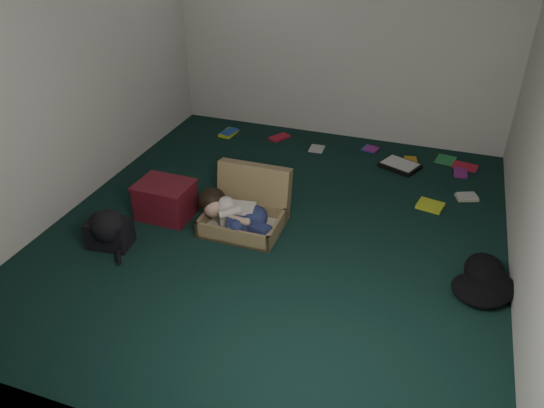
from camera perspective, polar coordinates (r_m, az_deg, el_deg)
The scene contains 11 objects.
floor at distance 4.89m, azimuth 0.58°, elevation -2.64°, with size 4.50×4.50×0.00m, color black.
wall_back at distance 6.39m, azimuth 7.50°, elevation 18.18°, with size 4.50×4.50×0.00m, color silver.
wall_front at distance 2.50m, azimuth -16.16°, elevation -5.13°, with size 4.50×4.50×0.00m, color silver.
wall_left at distance 5.25m, azimuth -21.09°, elevation 13.52°, with size 4.50×4.50×0.00m, color silver.
suitcase at distance 4.89m, azimuth -2.68°, elevation -0.47°, with size 0.70×0.69×0.52m.
person at distance 4.75m, azimuth -4.02°, elevation -1.00°, with size 0.76×0.37×0.32m.
maroon_bin at distance 5.08m, azimuth -11.38°, elevation 0.44°, with size 0.52×0.41×0.35m.
backpack at distance 4.81m, azimuth -17.09°, elevation -2.91°, with size 0.45×0.36×0.27m, color black, non-canonical shape.
clothing_pile at distance 4.47m, azimuth 20.68°, elevation -7.53°, with size 0.46×0.37×0.15m, color black, non-canonical shape.
paper_tray at distance 6.09m, azimuth 13.58°, elevation 4.06°, with size 0.48×0.43×0.06m.
book_scatter at distance 6.17m, azimuth 11.79°, elevation 4.49°, with size 3.09×1.36×0.02m.
Camera 1 is at (1.29, -3.84, 2.74)m, focal length 35.00 mm.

